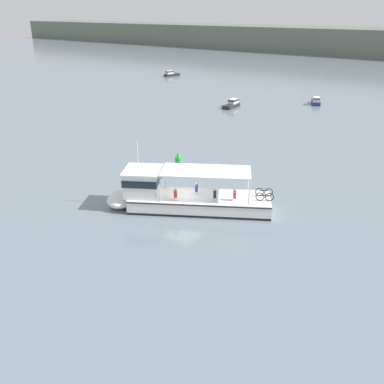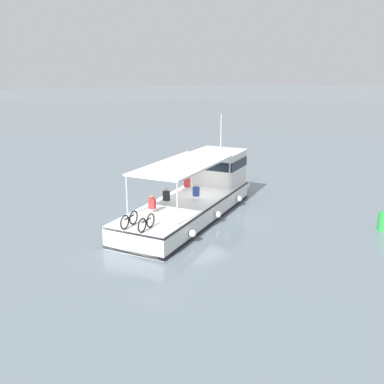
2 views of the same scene
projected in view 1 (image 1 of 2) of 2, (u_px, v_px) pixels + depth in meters
ground_plane at (183, 206)px, 33.75m from camera, size 400.00×400.00×0.00m
ferry_main at (179, 196)px, 33.07m from camera, size 12.43×9.32×5.32m
motorboat_horizon_east at (171, 74)px, 98.81m from camera, size 2.26×3.82×1.26m
motorboat_far_left at (316, 101)px, 69.57m from camera, size 2.73×3.81×1.26m
motorboat_near_starboard at (232, 104)px, 67.45m from camera, size 1.56×3.69×1.26m
channel_buoy at (179, 160)px, 42.37m from camera, size 0.70×0.70×1.40m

